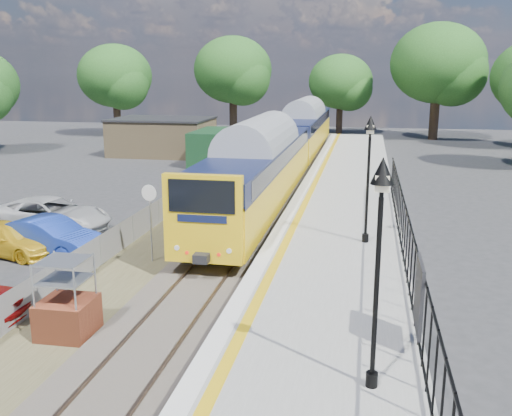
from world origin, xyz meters
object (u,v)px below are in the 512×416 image
(victorian_lamp_north, at_px, (369,150))
(victorian_lamp_south, at_px, (380,221))
(car_white, at_px, (50,215))
(car_yellow, at_px, (10,239))
(speed_sign, at_px, (150,210))
(train, at_px, (288,142))
(car_blue, at_px, (50,237))
(brick_plinth, at_px, (66,300))

(victorian_lamp_north, bearing_deg, victorian_lamp_south, -88.85)
(victorian_lamp_north, relative_size, car_white, 0.84)
(victorian_lamp_south, relative_size, car_yellow, 1.08)
(victorian_lamp_north, height_order, car_yellow, victorian_lamp_north)
(speed_sign, bearing_deg, victorian_lamp_north, 17.95)
(speed_sign, bearing_deg, train, 91.23)
(victorian_lamp_south, relative_size, train, 0.11)
(train, height_order, car_white, train)
(train, relative_size, car_yellow, 9.60)
(victorian_lamp_north, relative_size, car_yellow, 1.08)
(car_blue, bearing_deg, victorian_lamp_north, -70.63)
(victorian_lamp_north, distance_m, speed_sign, 8.22)
(victorian_lamp_north, distance_m, brick_plinth, 11.27)
(train, relative_size, speed_sign, 13.66)
(victorian_lamp_north, height_order, speed_sign, victorian_lamp_north)
(car_yellow, distance_m, car_white, 3.32)
(victorian_lamp_north, bearing_deg, car_blue, -174.88)
(car_blue, bearing_deg, speed_sign, -78.02)
(car_white, bearing_deg, speed_sign, -110.60)
(train, bearing_deg, car_white, -118.75)
(victorian_lamp_north, distance_m, car_blue, 12.60)
(train, height_order, brick_plinth, train)
(victorian_lamp_south, relative_size, speed_sign, 1.54)
(speed_sign, distance_m, car_blue, 4.42)
(train, height_order, car_blue, train)
(victorian_lamp_north, distance_m, train, 18.35)
(train, relative_size, brick_plinth, 18.44)
(victorian_lamp_north, relative_size, speed_sign, 1.54)
(victorian_lamp_north, xyz_separation_m, brick_plinth, (-7.80, -7.46, -3.23))
(brick_plinth, relative_size, speed_sign, 0.74)
(victorian_lamp_south, height_order, speed_sign, victorian_lamp_south)
(car_yellow, bearing_deg, car_white, 16.73)
(speed_sign, height_order, car_blue, speed_sign)
(car_blue, relative_size, car_white, 0.81)
(speed_sign, bearing_deg, car_yellow, -169.96)
(train, bearing_deg, victorian_lamp_south, -78.67)
(victorian_lamp_north, relative_size, brick_plinth, 2.08)
(brick_plinth, height_order, car_blue, brick_plinth)
(train, bearing_deg, brick_plinth, -95.73)
(brick_plinth, relative_size, car_blue, 0.50)
(car_yellow, relative_size, car_white, 0.77)
(speed_sign, bearing_deg, brick_plinth, -80.98)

